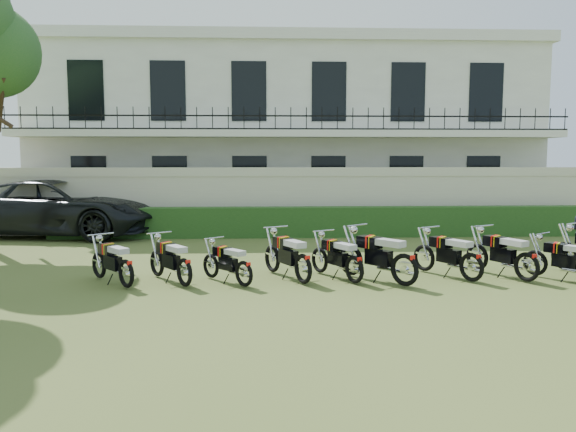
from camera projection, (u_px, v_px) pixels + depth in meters
name	position (u px, v px, depth m)	size (l,w,h in m)	color
ground	(311.00, 287.00, 11.60)	(100.00, 100.00, 0.00)	#435321
perimeter_wall	(292.00, 200.00, 19.42)	(30.00, 0.35, 2.30)	beige
hedge	(323.00, 222.00, 18.74)	(18.00, 0.60, 1.00)	#194117
building	(285.00, 133.00, 25.07)	(20.40, 9.60, 7.40)	white
motorcycle_0	(126.00, 267.00, 11.34)	(1.27, 1.46, 1.00)	black
motorcycle_1	(184.00, 265.00, 11.45)	(1.16, 1.55, 1.01)	black
motorcycle_2	(244.00, 267.00, 11.45)	(1.16, 1.33, 0.92)	black
motorcycle_3	(303.00, 261.00, 11.70)	(1.02, 1.81, 1.08)	black
motorcycle_4	(355.00, 263.00, 11.75)	(0.99, 1.65, 1.01)	black
motorcycle_5	(405.00, 262.00, 11.47)	(1.45, 1.70, 1.16)	black
motorcycle_6	(472.00, 260.00, 11.90)	(1.10, 1.72, 1.06)	black
motorcycle_7	(527.00, 260.00, 11.89)	(1.00, 1.83, 1.08)	black
suv	(60.00, 208.00, 18.95)	(3.16, 6.84, 1.90)	black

